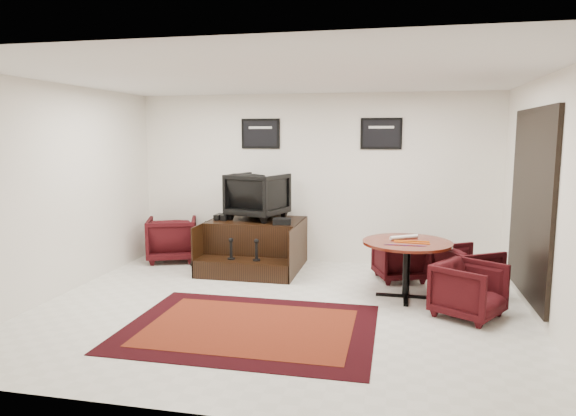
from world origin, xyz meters
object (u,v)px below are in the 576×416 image
object	(u,v)px
shine_podium	(256,245)
armchair_side	(172,237)
table_chair_back	(399,257)
meeting_table	(407,248)
shine_chair	(258,193)
table_chair_window	(467,268)
table_chair_corner	(469,287)

from	to	relation	value
shine_podium	armchair_side	world-z (taller)	armchair_side
shine_podium	table_chair_back	xyz separation A→B (m)	(2.28, -0.27, -0.01)
armchair_side	meeting_table	world-z (taller)	armchair_side
shine_podium	table_chair_back	size ratio (longest dim) A/B	2.24
shine_chair	table_chair_window	xyz separation A→B (m)	(3.16, -0.95, -0.83)
armchair_side	meeting_table	size ratio (longest dim) A/B	0.71
table_chair_back	table_chair_window	world-z (taller)	table_chair_window
armchair_side	shine_chair	bearing A→B (deg)	160.05
meeting_table	table_chair_corner	size ratio (longest dim) A/B	1.62
shine_podium	table_chair_corner	xyz separation A→B (m)	(3.07, -1.72, 0.00)
armchair_side	table_chair_window	xyz separation A→B (m)	(4.68, -0.93, -0.05)
shine_podium	table_chair_corner	world-z (taller)	shine_podium
table_chair_back	table_chair_window	distance (m)	1.03
shine_chair	table_chair_back	size ratio (longest dim) A/B	1.22
table_chair_window	shine_chair	bearing A→B (deg)	41.51
table_chair_back	table_chair_corner	bearing A→B (deg)	99.52
shine_podium	meeting_table	world-z (taller)	shine_podium
meeting_table	table_chair_corner	world-z (taller)	meeting_table
shine_chair	meeting_table	bearing A→B (deg)	168.77
shine_podium	shine_chair	size ratio (longest dim) A/B	1.83
meeting_table	table_chair_window	distance (m)	0.91
table_chair_corner	table_chair_back	bearing A→B (deg)	60.82
meeting_table	shine_podium	bearing A→B (deg)	154.66
table_chair_corner	table_chair_window	bearing A→B (deg)	26.25
meeting_table	table_chair_back	world-z (taller)	meeting_table
shine_podium	table_chair_corner	size ratio (longest dim) A/B	2.15
table_chair_window	table_chair_back	bearing A→B (deg)	27.41
shine_podium	meeting_table	size ratio (longest dim) A/B	1.33
table_chair_corner	shine_chair	bearing A→B (deg)	90.67
meeting_table	armchair_side	bearing A→B (deg)	162.15
shine_podium	table_chair_window	world-z (taller)	shine_podium
meeting_table	table_chair_window	world-z (taller)	meeting_table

